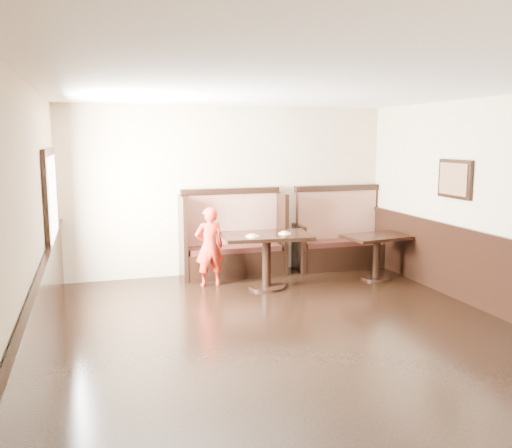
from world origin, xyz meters
name	(u,v)px	position (x,y,z in m)	size (l,w,h in m)	color
ground	(307,345)	(0.00, 0.00, 0.00)	(7.00, 7.00, 0.00)	black
room_shell	(274,282)	(-0.30, 0.28, 0.67)	(7.00, 7.00, 7.00)	#C7B890
booth_main	(233,244)	(0.00, 3.30, 0.53)	(1.75, 0.72, 1.45)	black
booth_neighbor	(339,240)	(1.95, 3.29, 0.48)	(1.65, 0.72, 1.45)	black
table_main	(267,247)	(0.29, 2.36, 0.64)	(1.38, 0.94, 0.84)	black
table_neighbor	(377,246)	(2.17, 2.36, 0.54)	(1.12, 0.81, 0.72)	black
child	(209,247)	(-0.51, 2.73, 0.62)	(0.45, 0.30, 1.24)	red
pizza_plate_left	(252,236)	(0.03, 2.23, 0.85)	(0.20, 0.20, 0.04)	white
pizza_plate_right	(285,233)	(0.57, 2.31, 0.85)	(0.19, 0.19, 0.04)	white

